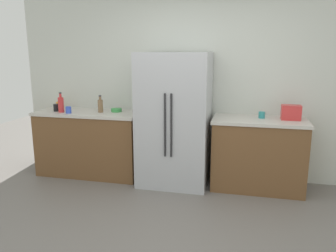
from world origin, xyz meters
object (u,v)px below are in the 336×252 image
(toaster, at_px, (291,112))
(cup_b, at_px, (68,110))
(bottle_b, at_px, (61,104))
(cup_d, at_px, (59,105))
(cup_a, at_px, (56,108))
(bowl_a, at_px, (116,110))
(refrigerator, at_px, (174,120))
(cup_c, at_px, (262,115))
(bottle_a, at_px, (100,105))

(toaster, xyz_separation_m, cup_b, (-2.97, -0.23, -0.05))
(toaster, xyz_separation_m, bottle_b, (-3.11, -0.18, 0.02))
(bottle_b, xyz_separation_m, cup_d, (-0.19, 0.26, -0.06))
(cup_a, height_order, bowl_a, cup_a)
(toaster, xyz_separation_m, cup_d, (-3.29, 0.08, -0.04))
(refrigerator, distance_m, bottle_b, 1.64)
(cup_d, bearing_deg, cup_b, -43.52)
(refrigerator, height_order, toaster, refrigerator)
(cup_b, distance_m, cup_c, 2.63)
(refrigerator, xyz_separation_m, toaster, (1.48, 0.11, 0.14))
(cup_a, bearing_deg, cup_c, 2.75)
(cup_b, bearing_deg, bottle_b, 162.06)
(refrigerator, height_order, cup_c, refrigerator)
(toaster, distance_m, cup_a, 3.23)
(cup_a, xyz_separation_m, bowl_a, (0.86, 0.15, -0.03))
(cup_d, bearing_deg, bowl_a, -2.39)
(cup_a, relative_size, cup_d, 0.97)
(refrigerator, height_order, bottle_a, refrigerator)
(cup_c, bearing_deg, refrigerator, -173.39)
(cup_c, bearing_deg, bottle_a, -177.90)
(bottle_b, xyz_separation_m, cup_a, (-0.12, 0.07, -0.06))
(bottle_b, height_order, cup_c, bottle_b)
(cup_a, distance_m, cup_d, 0.20)
(refrigerator, distance_m, bottle_a, 1.09)
(bottle_b, distance_m, bowl_a, 0.78)
(cup_d, xyz_separation_m, bowl_a, (0.93, -0.04, -0.03))
(bottle_a, bearing_deg, refrigerator, -2.64)
(bottle_b, height_order, cup_d, bottle_b)
(bowl_a, bearing_deg, refrigerator, -9.44)
(refrigerator, relative_size, bottle_b, 6.25)
(toaster, relative_size, cup_b, 2.54)
(cup_b, height_order, cup_c, cup_b)
(refrigerator, xyz_separation_m, bowl_a, (-0.88, 0.15, 0.07))
(cup_d, bearing_deg, bottle_a, -10.55)
(bottle_b, bearing_deg, refrigerator, 2.67)
(refrigerator, relative_size, toaster, 7.45)
(cup_d, height_order, bowl_a, cup_d)
(cup_d, distance_m, bowl_a, 0.93)
(cup_a, xyz_separation_m, cup_c, (2.87, 0.14, -0.01))
(cup_b, distance_m, bowl_a, 0.66)
(bottle_a, xyz_separation_m, cup_c, (2.21, 0.08, -0.06))
(cup_a, bearing_deg, bottle_a, 4.93)
(toaster, height_order, cup_a, toaster)
(bottle_b, distance_m, cup_c, 2.76)
(toaster, relative_size, cup_a, 2.31)
(cup_a, height_order, cup_b, cup_a)
(refrigerator, height_order, cup_a, refrigerator)
(toaster, distance_m, bottle_b, 3.11)
(bottle_a, height_order, cup_b, bottle_a)
(toaster, bearing_deg, bowl_a, 179.01)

